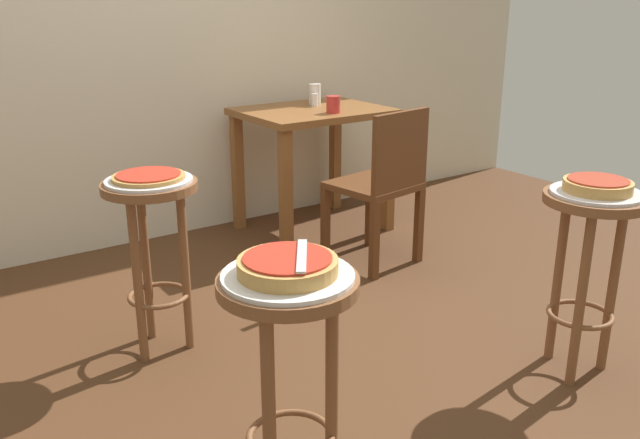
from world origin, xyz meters
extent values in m
plane|color=#4C2D19|center=(0.00, 0.00, 0.00)|extent=(6.00, 6.00, 0.00)
cylinder|color=brown|center=(-0.58, -0.78, 0.70)|extent=(0.37, 0.37, 0.03)
cylinder|color=brown|center=(-0.58, -0.66, 0.34)|extent=(0.04, 0.04, 0.68)
cylinder|color=brown|center=(-0.68, -0.83, 0.34)|extent=(0.04, 0.04, 0.68)
cylinder|color=brown|center=(-0.48, -0.83, 0.34)|extent=(0.04, 0.04, 0.68)
torus|color=brown|center=(-0.58, -0.78, 0.24)|extent=(0.25, 0.25, 0.02)
cylinder|color=silver|center=(-0.58, -0.78, 0.72)|extent=(0.34, 0.34, 0.01)
cylinder|color=tan|center=(-0.58, -0.78, 0.75)|extent=(0.26, 0.26, 0.04)
cylinder|color=red|center=(-0.58, -0.78, 0.77)|extent=(0.23, 0.23, 0.01)
cylinder|color=brown|center=(0.74, -0.78, 0.70)|extent=(0.37, 0.37, 0.03)
cylinder|color=brown|center=(0.74, -0.66, 0.34)|extent=(0.04, 0.04, 0.68)
cylinder|color=brown|center=(0.64, -0.83, 0.34)|extent=(0.04, 0.04, 0.68)
cylinder|color=brown|center=(0.83, -0.83, 0.34)|extent=(0.04, 0.04, 0.68)
torus|color=brown|center=(0.74, -0.78, 0.24)|extent=(0.25, 0.25, 0.02)
cylinder|color=silver|center=(0.74, -0.78, 0.72)|extent=(0.33, 0.33, 0.01)
cylinder|color=tan|center=(0.74, -0.78, 0.75)|extent=(0.24, 0.24, 0.04)
cylinder|color=#B23823|center=(0.74, -0.78, 0.77)|extent=(0.21, 0.21, 0.01)
cylinder|color=brown|center=(-0.53, 0.31, 0.70)|extent=(0.37, 0.37, 0.03)
cylinder|color=brown|center=(-0.53, 0.42, 0.34)|extent=(0.04, 0.04, 0.68)
cylinder|color=brown|center=(-0.63, 0.25, 0.34)|extent=(0.04, 0.04, 0.68)
cylinder|color=brown|center=(-0.43, 0.25, 0.34)|extent=(0.04, 0.04, 0.68)
torus|color=brown|center=(-0.53, 0.31, 0.24)|extent=(0.25, 0.25, 0.02)
cylinder|color=silver|center=(-0.53, 0.31, 0.72)|extent=(0.33, 0.33, 0.01)
cylinder|color=#B78442|center=(-0.53, 0.31, 0.74)|extent=(0.28, 0.28, 0.01)
cylinder|color=red|center=(-0.53, 0.31, 0.75)|extent=(0.24, 0.24, 0.01)
cube|color=brown|center=(0.84, 1.19, 0.74)|extent=(0.84, 0.66, 0.04)
cube|color=brown|center=(0.47, 0.91, 0.36)|extent=(0.06, 0.06, 0.72)
cube|color=brown|center=(1.21, 0.91, 0.36)|extent=(0.06, 0.06, 0.72)
cube|color=brown|center=(0.47, 1.47, 0.36)|extent=(0.06, 0.06, 0.72)
cube|color=brown|center=(1.21, 1.47, 0.36)|extent=(0.06, 0.06, 0.72)
cylinder|color=red|center=(0.85, 1.00, 0.80)|extent=(0.08, 0.08, 0.10)
cylinder|color=silver|center=(0.93, 1.31, 0.82)|extent=(0.07, 0.07, 0.13)
cylinder|color=white|center=(0.90, 1.26, 0.79)|extent=(0.04, 0.04, 0.08)
cube|color=#5B3319|center=(0.80, 0.56, 0.43)|extent=(0.46, 0.46, 0.04)
cube|color=#5B3319|center=(0.82, 0.39, 0.65)|extent=(0.40, 0.09, 0.40)
cube|color=#5B3319|center=(0.95, 0.77, 0.21)|extent=(0.04, 0.04, 0.42)
cube|color=#5B3319|center=(0.59, 0.71, 0.21)|extent=(0.04, 0.04, 0.42)
cube|color=#5B3319|center=(1.00, 0.41, 0.21)|extent=(0.04, 0.04, 0.42)
cube|color=#5B3319|center=(0.65, 0.36, 0.21)|extent=(0.04, 0.04, 0.42)
cube|color=silver|center=(-0.55, -0.80, 0.78)|extent=(0.14, 0.20, 0.01)
camera|label=1|loc=(-1.40, -2.11, 1.40)|focal=37.64mm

